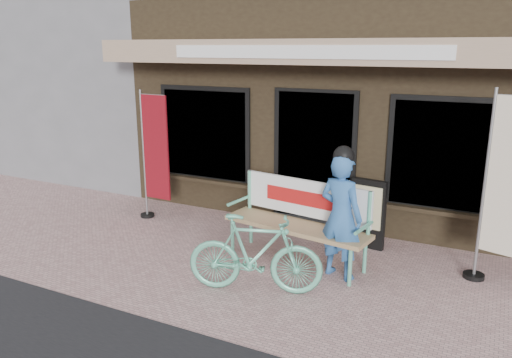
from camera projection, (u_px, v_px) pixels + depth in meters
The scene contains 9 objects.
ground at pixel (258, 274), 6.39m from camera, with size 70.00×70.00×0.00m, color #C49996.
storefront at pixel (368, 38), 9.91m from camera, with size 7.00×6.77×6.00m.
neighbor_left_near at pixel (73, 32), 13.98m from camera, with size 10.00×7.00×6.40m, color slate.
bench at pixel (300, 215), 6.67m from camera, with size 2.07×0.81×1.09m.
person at pixel (341, 214), 6.13m from camera, with size 0.66×0.53×1.68m.
bicycle at pixel (255, 254), 5.82m from camera, with size 0.45×1.59×0.95m, color #63C39F.
nobori_red at pixel (154, 154), 8.16m from camera, with size 0.63×0.24×2.16m.
nobori_cream at pixel (506, 188), 5.81m from camera, with size 0.70×0.34×2.37m.
menu_stand at pixel (368, 213), 7.12m from camera, with size 0.51×0.17×1.01m.
Camera 1 is at (2.58, -5.26, 2.82)m, focal length 35.00 mm.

